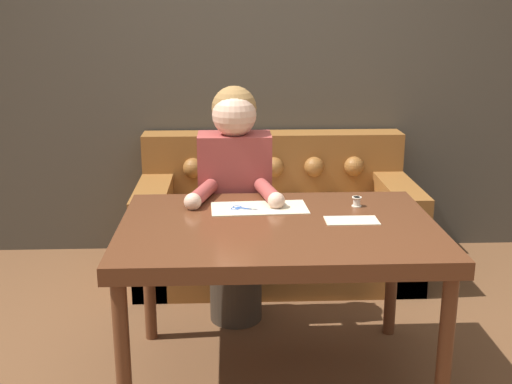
# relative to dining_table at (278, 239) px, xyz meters

# --- Properties ---
(ground_plane) EXTENTS (16.00, 16.00, 0.00)m
(ground_plane) POSITION_rel_dining_table_xyz_m (-0.09, -0.02, -0.68)
(ground_plane) COLOR brown
(wall_back) EXTENTS (8.00, 0.06, 2.60)m
(wall_back) POSITION_rel_dining_table_xyz_m (-0.09, 1.74, 0.62)
(wall_back) COLOR #474238
(wall_back) RESTS_ON ground_plane
(dining_table) EXTENTS (1.35, 0.94, 0.75)m
(dining_table) POSITION_rel_dining_table_xyz_m (0.00, 0.00, 0.00)
(dining_table) COLOR #562D19
(dining_table) RESTS_ON ground_plane
(couch) EXTENTS (1.71, 0.89, 0.85)m
(couch) POSITION_rel_dining_table_xyz_m (0.08, 1.29, -0.38)
(couch) COLOR brown
(couch) RESTS_ON ground_plane
(person) EXTENTS (0.46, 0.57, 1.26)m
(person) POSITION_rel_dining_table_xyz_m (-0.18, 0.60, -0.02)
(person) COLOR #33281E
(person) RESTS_ON ground_plane
(pattern_paper_main) EXTENTS (0.45, 0.23, 0.00)m
(pattern_paper_main) POSITION_rel_dining_table_xyz_m (-0.07, 0.22, 0.07)
(pattern_paper_main) COLOR beige
(pattern_paper_main) RESTS_ON dining_table
(pattern_paper_offcut) EXTENTS (0.23, 0.12, 0.00)m
(pattern_paper_offcut) POSITION_rel_dining_table_xyz_m (0.32, 0.02, 0.07)
(pattern_paper_offcut) COLOR beige
(pattern_paper_offcut) RESTS_ON dining_table
(scissors) EXTENTS (0.22, 0.13, 0.01)m
(scissors) POSITION_rel_dining_table_xyz_m (-0.13, 0.20, 0.07)
(scissors) COLOR silver
(scissors) RESTS_ON dining_table
(thread_spool) EXTENTS (0.04, 0.04, 0.05)m
(thread_spool) POSITION_rel_dining_table_xyz_m (0.38, 0.23, 0.09)
(thread_spool) COLOR beige
(thread_spool) RESTS_ON dining_table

